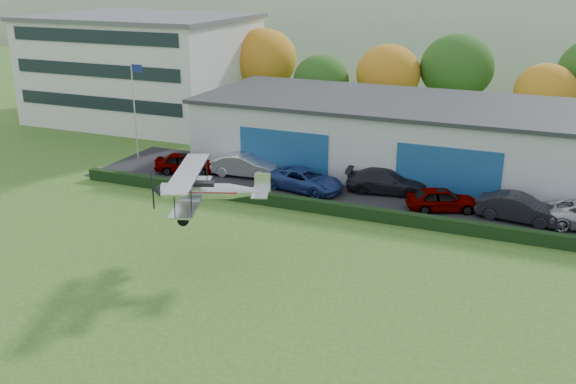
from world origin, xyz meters
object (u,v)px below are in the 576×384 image
at_px(car_1, 245,165).
at_px(car_2, 305,180).
at_px(office_block, 144,68).
at_px(biplane, 206,189).
at_px(hangar, 463,140).
at_px(flagpole, 135,101).
at_px(car_0, 185,163).
at_px(car_5, 519,208).
at_px(car_3, 387,181).
at_px(car_4, 442,199).

xyz_separation_m(car_1, car_2, (5.40, -1.35, -0.06)).
xyz_separation_m(office_block, biplane, (23.10, -28.02, -1.15)).
bearing_deg(car_2, hangar, -36.70).
relative_size(flagpole, car_2, 1.45).
bearing_deg(car_0, car_5, -109.37).
relative_size(car_2, car_3, 0.98).
bearing_deg(car_3, office_block, 57.34).
bearing_deg(car_0, car_2, -109.95).
distance_m(flagpole, car_0, 7.11).
bearing_deg(biplane, car_5, 19.54).
bearing_deg(car_5, office_block, 75.07).
relative_size(office_block, biplane, 2.96).
distance_m(hangar, car_0, 20.94).
bearing_deg(hangar, car_4, -88.79).
xyz_separation_m(office_block, car_3, (28.99, -13.44, -4.35)).
relative_size(car_1, car_5, 1.00).
bearing_deg(car_0, biplane, -162.32).
bearing_deg(car_5, car_2, 96.38).
relative_size(flagpole, car_5, 1.58).
xyz_separation_m(hangar, biplane, (-9.90, -21.00, 1.40)).
relative_size(hangar, car_0, 8.95).
bearing_deg(flagpole, office_block, 121.97).
distance_m(car_4, biplane, 16.36).
relative_size(car_0, car_2, 0.82).
height_order(hangar, office_block, office_block).
bearing_deg(car_1, car_5, -99.56).
xyz_separation_m(car_2, car_4, (9.55, -0.29, -0.00)).
bearing_deg(car_1, flagpole, 79.91).
xyz_separation_m(car_5, biplane, (-14.77, -12.53, 3.18)).
xyz_separation_m(car_0, car_4, (19.49, -0.62, -0.01)).
xyz_separation_m(car_2, car_5, (14.24, -0.23, 0.06)).
distance_m(flagpole, biplane, 21.23).
xyz_separation_m(car_0, car_5, (24.18, -0.57, 0.06)).
xyz_separation_m(car_0, car_3, (15.30, 1.48, 0.04)).
height_order(car_0, car_1, car_1).
xyz_separation_m(car_1, car_4, (14.94, -1.64, -0.06)).
height_order(car_0, car_4, car_0).
bearing_deg(car_0, office_block, 24.52).
xyz_separation_m(office_block, car_4, (33.18, -15.54, -4.40)).
height_order(car_2, car_4, car_2).
bearing_deg(biplane, car_0, 104.94).
relative_size(car_1, biplane, 0.72).
bearing_deg(office_block, car_2, -32.84).
bearing_deg(car_1, car_2, -108.97).
bearing_deg(car_0, car_1, -95.47).
relative_size(office_block, car_5, 4.08).
relative_size(flagpole, car_3, 1.42).
bearing_deg(office_block, biplane, -50.49).
distance_m(car_4, car_5, 4.69).
relative_size(car_2, car_5, 1.09).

